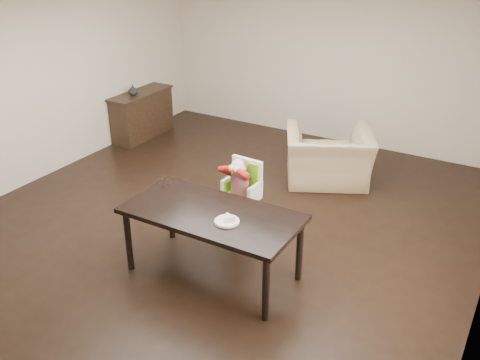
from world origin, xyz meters
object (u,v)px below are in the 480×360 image
(armchair, at_px, (329,148))
(sideboard, at_px, (142,114))
(high_chair, at_px, (241,183))
(dining_table, at_px, (212,219))

(armchair, height_order, sideboard, armchair)
(armchair, bearing_deg, sideboard, -28.15)
(sideboard, bearing_deg, high_chair, -32.84)
(dining_table, height_order, high_chair, high_chair)
(dining_table, distance_m, sideboard, 4.31)
(dining_table, distance_m, high_chair, 0.78)
(high_chair, distance_m, armchair, 1.98)
(armchair, xyz_separation_m, sideboard, (-3.45, 0.09, -0.12))
(dining_table, relative_size, high_chair, 1.75)
(high_chair, bearing_deg, dining_table, -78.21)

